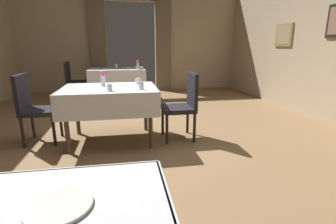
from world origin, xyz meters
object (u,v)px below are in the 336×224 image
dining_table_far (117,73)px  glass_far_b (116,66)px  chair_mid_right (184,103)px  chair_far_left (73,79)px  chair_mid_left (33,106)px  dining_table_mid (110,95)px  glass_mid_b (110,88)px  plate_near_c (58,206)px  flower_vase_far (138,64)px  plate_far_c (128,67)px  glass_mid_d (141,85)px  flower_vase_mid (103,78)px  glass_mid_c (138,81)px

dining_table_far → glass_far_b: 0.19m
chair_mid_right → chair_far_left: size_ratio=1.00×
dining_table_far → chair_mid_left: size_ratio=1.46×
dining_table_mid → dining_table_far: same height
glass_mid_b → glass_far_b: (-0.01, 3.39, 0.01)m
chair_mid_left → chair_mid_right: same height
plate_near_c → flower_vase_far: (0.57, 5.25, 0.11)m
plate_near_c → plate_far_c: bearing=86.6°
plate_near_c → plate_far_c: 5.86m
plate_near_c → plate_far_c: size_ratio=1.18×
glass_far_b → flower_vase_far: bearing=-40.2°
chair_far_left → glass_mid_d: size_ratio=9.08×
dining_table_mid → flower_vase_mid: flower_vase_mid is taller
glass_mid_c → dining_table_far: bearing=97.4°
glass_mid_c → flower_vase_far: 2.46m
chair_far_left → glass_far_b: 1.08m
flower_vase_far → dining_table_far: bearing=145.8°
chair_mid_right → glass_far_b: chair_mid_right is taller
chair_far_left → glass_mid_b: 3.46m
glass_mid_b → glass_far_b: glass_far_b is taller
glass_far_b → chair_mid_left: bearing=-108.9°
glass_mid_d → glass_far_b: glass_far_b is taller
chair_mid_left → chair_mid_right: bearing=-5.4°
chair_far_left → glass_mid_d: 3.54m
glass_mid_d → plate_far_c: bearing=91.6°
flower_vase_mid → glass_mid_c: flower_vase_mid is taller
plate_near_c → glass_mid_d: bearing=79.3°
chair_mid_right → glass_mid_c: chair_mid_right is taller
glass_mid_c → plate_far_c: bearing=91.7°
dining_table_mid → glass_mid_c: bearing=27.3°
plate_near_c → glass_mid_b: (0.06, 2.29, 0.04)m
dining_table_mid → plate_far_c: (0.31, 3.26, 0.11)m
dining_table_far → plate_near_c: bearing=-90.7°
chair_far_left → glass_mid_c: (1.42, -2.78, 0.28)m
plate_near_c → glass_far_b: 5.69m
chair_mid_left → flower_vase_far: (1.54, 2.54, 0.35)m
plate_near_c → glass_mid_c: 2.83m
plate_near_c → dining_table_mid: bearing=89.2°
plate_far_c → glass_far_b: bearing=-150.7°
glass_mid_c → glass_mid_d: 0.44m
glass_mid_d → flower_vase_far: size_ratio=0.48×
chair_mid_left → chair_far_left: size_ratio=1.00×
glass_mid_c → glass_far_b: 2.92m
dining_table_far → glass_mid_c: bearing=-82.6°
dining_table_mid → chair_mid_right: bearing=-4.0°
chair_mid_right → plate_far_c: size_ratio=4.83×
flower_vase_mid → flower_vase_far: 2.61m
plate_near_c → chair_mid_left: bearing=109.8°
dining_table_mid → chair_mid_left: bearing=173.3°
dining_table_mid → glass_mid_b: (0.02, -0.30, 0.15)m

